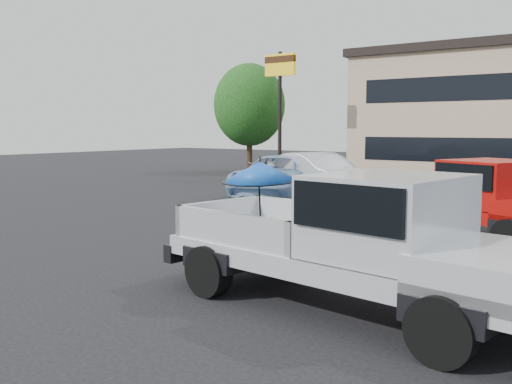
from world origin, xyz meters
TOP-DOWN VIEW (x-y plane):
  - ground at (0.00, 0.00)m, footprint 90.00×90.00m
  - stripe_left at (-3.00, 2.00)m, footprint 0.12×5.00m
  - motel_sign at (-10.00, 14.00)m, footprint 1.60×0.22m
  - tree_left at (-14.00, 17.00)m, footprint 3.96×3.96m
  - silver_pickup at (1.85, -1.80)m, footprint 5.90×2.69m
  - red_pickup at (1.71, 4.36)m, footprint 5.68×3.82m
  - silver_sedan at (-5.11, 9.12)m, footprint 5.06×3.48m
  - blue_suv at (-6.51, 8.59)m, footprint 3.69×5.74m

SIDE VIEW (x-z plane):
  - ground at x=0.00m, z-range 0.00..0.00m
  - stripe_left at x=-3.00m, z-range 0.00..0.01m
  - blue_suv at x=-6.51m, z-range 0.00..1.47m
  - silver_sedan at x=-5.11m, z-range 0.00..1.58m
  - red_pickup at x=1.71m, z-range 0.08..1.86m
  - silver_pickup at x=1.85m, z-range 0.02..2.08m
  - tree_left at x=-14.00m, z-range 0.72..6.74m
  - motel_sign at x=-10.00m, z-range 1.65..7.65m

